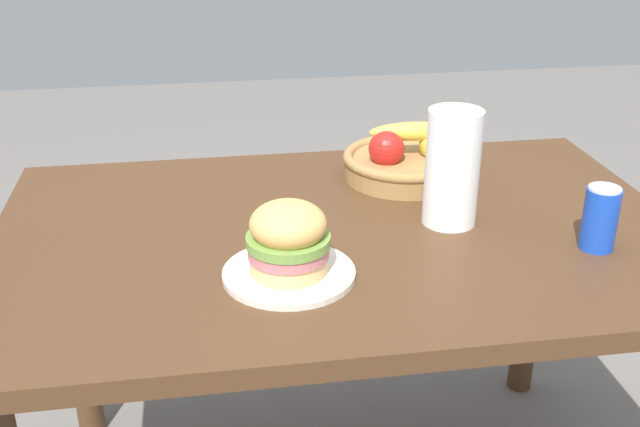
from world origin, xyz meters
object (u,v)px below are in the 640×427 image
(plate, at_px, (289,273))
(sandwich, at_px, (288,238))
(paper_towel_roll, at_px, (452,168))
(fruit_basket, at_px, (405,160))
(soda_can, at_px, (600,218))

(plate, bearing_deg, sandwich, 90.00)
(paper_towel_roll, bearing_deg, sandwich, -153.58)
(sandwich, height_order, fruit_basket, sandwich)
(soda_can, height_order, fruit_basket, fruit_basket)
(sandwich, relative_size, paper_towel_roll, 0.63)
(paper_towel_roll, bearing_deg, fruit_basket, 96.21)
(soda_can, bearing_deg, paper_towel_roll, 147.45)
(plate, height_order, paper_towel_roll, paper_towel_roll)
(sandwich, bearing_deg, plate, -90.00)
(soda_can, height_order, paper_towel_roll, paper_towel_roll)
(plate, xyz_separation_m, sandwich, (0.00, 0.00, 0.07))
(soda_can, distance_m, fruit_basket, 0.49)
(soda_can, xyz_separation_m, fruit_basket, (-0.27, 0.41, -0.02))
(plate, distance_m, soda_can, 0.60)
(soda_can, bearing_deg, fruit_basket, 123.73)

